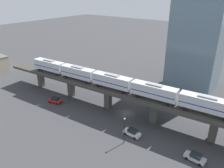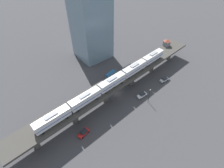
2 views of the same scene
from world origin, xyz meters
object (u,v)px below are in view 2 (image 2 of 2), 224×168
at_px(signal_hut, 167,42).
at_px(street_car_white, 142,95).
at_px(street_lamp, 149,95).
at_px(subway_train, 112,82).
at_px(street_car_silver, 164,79).
at_px(delivery_truck, 112,74).
at_px(street_car_red, 84,133).
at_px(office_tower, 91,24).

relative_size(signal_hut, street_car_white, 0.76).
height_order(street_car_white, street_lamp, street_lamp).
bearing_deg(subway_train, street_car_silver, -102.95).
bearing_deg(delivery_truck, street_car_silver, -135.02).
height_order(subway_train, street_car_silver, subway_train).
relative_size(subway_train, signal_hut, 18.20).
distance_m(street_car_red, street_car_silver, 44.32).
height_order(street_car_red, street_car_white, same).
distance_m(delivery_truck, office_tower, 27.16).
relative_size(delivery_truck, street_lamp, 1.08).
relative_size(subway_train, delivery_truck, 8.33).
height_order(street_car_red, street_lamp, street_lamp).
height_order(signal_hut, office_tower, office_tower).
height_order(subway_train, street_lamp, subway_train).
relative_size(subway_train, street_lamp, 9.00).
relative_size(signal_hut, office_tower, 0.10).
xyz_separation_m(street_car_red, office_tower, (39.20, -30.81, 17.06)).
relative_size(signal_hut, street_lamp, 0.49).
height_order(street_car_silver, office_tower, office_tower).
bearing_deg(street_car_red, signal_hut, -77.50).
relative_size(subway_train, office_tower, 1.73).
bearing_deg(street_car_silver, street_car_white, 91.82).
bearing_deg(delivery_truck, subway_train, 140.80).
height_order(subway_train, street_car_red, subway_train).
relative_size(street_car_silver, street_lamp, 0.65).
bearing_deg(delivery_truck, street_lamp, -174.98).
distance_m(street_car_white, street_lamp, 4.79).
bearing_deg(street_car_silver, street_lamp, 104.85).
bearing_deg(subway_train, street_lamp, -132.67).
distance_m(street_car_white, delivery_truck, 17.87).
bearing_deg(street_car_silver, delivery_truck, 44.98).
bearing_deg(street_lamp, street_car_silver, -75.15).
height_order(street_car_silver, street_lamp, street_lamp).
xyz_separation_m(signal_hut, office_tower, (26.00, 28.72, 8.79)).
xyz_separation_m(subway_train, street_car_red, (-6.56, 17.93, -9.01)).
height_order(street_car_red, street_car_silver, same).
relative_size(street_car_white, street_car_silver, 0.99).
bearing_deg(street_car_silver, subway_train, 77.05).
bearing_deg(street_car_white, street_car_red, 90.01).
xyz_separation_m(street_lamp, office_tower, (42.79, -1.88, 13.89)).
relative_size(subway_train, street_car_white, 13.90).
relative_size(street_car_red, street_lamp, 0.68).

